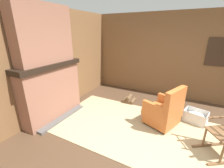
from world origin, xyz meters
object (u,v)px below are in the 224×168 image
Objects in this scene: oil_lamp_vase at (38,61)px; storage_case at (57,57)px; laundry_basket at (195,117)px; firewood_stack at (129,100)px; armchair at (164,112)px.

oil_lamp_vase reaches higher than storage_case.
storage_case reaches higher than laundry_basket.
firewood_stack is 1.84m from laundry_basket.
laundry_basket is 2.43× the size of oil_lamp_vase.
oil_lamp_vase is 0.54m from storage_case.
armchair is 3.02m from oil_lamp_vase.
storage_case is at bearing 89.99° from oil_lamp_vase.
oil_lamp_vase is at bearing -153.95° from laundry_basket.
armchair is at bearing 23.01° from oil_lamp_vase.
oil_lamp_vase reaches higher than firewood_stack.
firewood_stack is 2.73m from oil_lamp_vase.
laundry_basket is at bearing -121.88° from armchair.
firewood_stack is at bearing 52.44° from oil_lamp_vase.
firewood_stack is (-1.15, 0.77, -0.27)m from armchair.
firewood_stack is 0.64× the size of laundry_basket.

